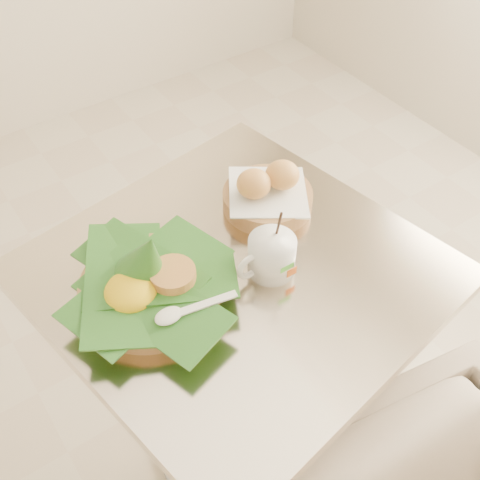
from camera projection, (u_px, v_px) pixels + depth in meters
floor at (178, 473)px, 1.65m from camera, size 3.60×3.60×0.00m
cafe_table at (238, 336)px, 1.32m from camera, size 0.81×0.81×0.75m
rice_basket at (148, 283)px, 1.09m from camera, size 0.32×0.32×0.16m
bread_basket at (268, 193)px, 1.27m from camera, size 0.22×0.22×0.10m
coffee_mug at (271, 255)px, 1.13m from camera, size 0.13×0.09×0.16m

